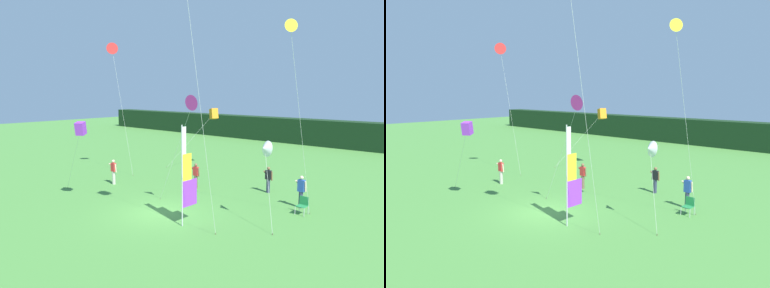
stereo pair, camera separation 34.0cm
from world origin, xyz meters
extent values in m
plane|color=#478438|center=(0.00, 0.00, 0.00)|extent=(120.00, 120.00, 0.00)
cube|color=black|center=(0.00, 28.38, 1.47)|extent=(80.00, 2.40, 2.93)
cylinder|color=#B7B7BC|center=(2.13, -0.52, 2.34)|extent=(0.06, 0.06, 4.69)
cube|color=purple|center=(2.13, 0.00, 1.47)|extent=(0.02, 0.97, 1.25)
cube|color=yellow|center=(2.13, -0.19, 2.72)|extent=(0.02, 0.60, 1.25)
cube|color=white|center=(2.13, -0.37, 3.97)|extent=(0.02, 0.23, 1.25)
cylinder|color=#2D334C|center=(4.97, 5.66, 0.44)|extent=(0.22, 0.22, 0.88)
cube|color=#284CA8|center=(4.97, 5.66, 1.20)|extent=(0.36, 0.20, 0.64)
sphere|color=beige|center=(4.97, 5.66, 1.64)|extent=(0.20, 0.20, 0.20)
cylinder|color=beige|center=(4.74, 5.72, 1.29)|extent=(0.09, 0.48, 0.42)
cylinder|color=beige|center=(5.20, 5.67, 1.20)|extent=(0.09, 0.14, 0.56)
cylinder|color=#B7B2A3|center=(-6.50, 1.92, 0.44)|extent=(0.22, 0.22, 0.88)
cube|color=red|center=(-6.50, 1.92, 1.16)|extent=(0.36, 0.20, 0.57)
sphere|color=beige|center=(-6.50, 1.92, 1.57)|extent=(0.20, 0.20, 0.20)
cylinder|color=beige|center=(-6.73, 1.98, 1.22)|extent=(0.09, 0.48, 0.42)
cylinder|color=beige|center=(-6.27, 1.92, 1.12)|extent=(0.09, 0.14, 0.56)
cylinder|color=brown|center=(-1.74, 4.81, 0.42)|extent=(0.22, 0.22, 0.85)
cube|color=red|center=(-1.74, 4.81, 1.13)|extent=(0.36, 0.20, 0.56)
sphere|color=brown|center=(-1.74, 4.81, 1.53)|extent=(0.20, 0.20, 0.20)
cylinder|color=brown|center=(-1.97, 4.87, 1.18)|extent=(0.09, 0.48, 0.42)
cylinder|color=brown|center=(-1.51, 4.81, 1.09)|extent=(0.09, 0.14, 0.56)
cylinder|color=#2D334C|center=(2.17, 7.07, 0.41)|extent=(0.22, 0.22, 0.83)
cube|color=black|center=(2.17, 7.07, 1.11)|extent=(0.36, 0.20, 0.56)
sphere|color=brown|center=(2.17, 7.07, 1.51)|extent=(0.20, 0.20, 0.20)
cylinder|color=brown|center=(1.94, 7.13, 1.16)|extent=(0.09, 0.48, 0.42)
cylinder|color=brown|center=(2.40, 7.07, 1.06)|extent=(0.09, 0.14, 0.56)
cylinder|color=#BCBCC1|center=(5.26, 4.43, 0.21)|extent=(0.03, 0.03, 0.42)
cylinder|color=#BCBCC1|center=(5.74, 4.43, 0.21)|extent=(0.03, 0.03, 0.42)
cylinder|color=#BCBCC1|center=(5.26, 4.91, 0.21)|extent=(0.03, 0.03, 0.42)
cylinder|color=#BCBCC1|center=(5.74, 4.91, 0.21)|extent=(0.03, 0.03, 0.42)
cube|color=#237F42|center=(5.50, 4.67, 0.43)|extent=(0.48, 0.48, 0.03)
cube|color=#237F42|center=(5.50, 4.91, 0.67)|extent=(0.48, 0.03, 0.44)
cylinder|color=brown|center=(-7.75, 8.00, 0.04)|extent=(0.03, 0.03, 0.08)
cylinder|color=silver|center=(-6.51, 9.49, 2.18)|extent=(2.51, 2.98, 4.36)
cube|color=orange|center=(-5.26, 10.97, 4.35)|extent=(0.87, 0.80, 0.91)
cylinder|color=brown|center=(5.76, 1.34, 0.04)|extent=(0.03, 0.03, 0.08)
cylinder|color=silver|center=(5.28, 1.74, 1.80)|extent=(0.98, 0.82, 3.60)
cone|color=white|center=(4.79, 2.14, 3.59)|extent=(0.84, 0.65, 0.78)
cylinder|color=brown|center=(-7.49, 4.33, 0.04)|extent=(0.03, 0.03, 0.08)
cylinder|color=silver|center=(-8.22, 4.10, 4.59)|extent=(1.48, 0.48, 9.18)
cone|color=red|center=(-8.95, 3.87, 9.18)|extent=(0.71, 0.86, 0.83)
cylinder|color=brown|center=(-1.75, 1.70, 0.04)|extent=(0.03, 0.03, 0.08)
cylinder|color=silver|center=(-0.16, 1.35, 2.82)|extent=(3.20, 0.71, 5.64)
cone|color=#DB33A8|center=(1.43, 1.00, 5.63)|extent=(0.79, 0.42, 0.80)
cylinder|color=brown|center=(5.80, 4.97, 0.04)|extent=(0.03, 0.03, 0.08)
cylinder|color=silver|center=(5.73, 3.70, 4.44)|extent=(0.14, 2.55, 8.88)
cone|color=yellow|center=(5.67, 2.43, 8.88)|extent=(0.58, 0.57, 0.57)
cylinder|color=brown|center=(-7.88, -0.69, 0.04)|extent=(0.03, 0.03, 0.08)
cylinder|color=silver|center=(-6.08, -1.19, 2.09)|extent=(3.61, 1.03, 4.18)
cube|color=purple|center=(-4.28, -1.70, 4.17)|extent=(0.69, 0.73, 0.76)
cylinder|color=brown|center=(3.90, -0.28, 0.04)|extent=(0.03, 0.03, 0.08)
cylinder|color=silver|center=(3.77, -1.14, 5.41)|extent=(0.29, 1.74, 10.82)
camera|label=1|loc=(13.20, -12.10, 6.15)|focal=33.97mm
camera|label=2|loc=(13.45, -11.87, 6.15)|focal=33.97mm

